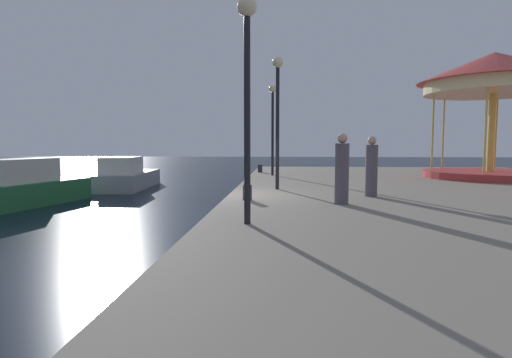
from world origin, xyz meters
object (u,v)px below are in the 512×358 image
at_px(lamp_post_mid_promenade, 278,99).
at_px(bollard_south, 247,193).
at_px(motorboat_green, 20,189).
at_px(person_far_corner, 371,168).
at_px(person_near_carousel, 342,171).
at_px(lamp_post_far_end, 273,113).
at_px(bollard_center, 260,168).
at_px(motorboat_grey, 126,177).
at_px(lamp_post_near_edge, 247,69).
at_px(carousel, 494,85).

bearing_deg(lamp_post_mid_promenade, bollard_south, -105.28).
relative_size(motorboat_green, person_far_corner, 3.55).
relative_size(motorboat_green, person_near_carousel, 3.47).
distance_m(lamp_post_far_end, bollard_center, 3.42).
bearing_deg(motorboat_grey, person_near_carousel, -47.67).
distance_m(lamp_post_near_edge, lamp_post_mid_promenade, 5.96).
xyz_separation_m(motorboat_green, person_far_corner, (11.99, -2.47, 0.95)).
bearing_deg(motorboat_green, lamp_post_mid_promenade, -5.00).
distance_m(lamp_post_near_edge, bollard_center, 14.15).
bearing_deg(bollard_south, person_near_carousel, -12.46).
height_order(carousel, person_far_corner, carousel).
relative_size(motorboat_green, bollard_center, 15.00).
relative_size(lamp_post_mid_promenade, bollard_south, 10.61).
distance_m(lamp_post_mid_promenade, bollard_south, 3.90).
height_order(carousel, bollard_south, carousel).
bearing_deg(bollard_south, motorboat_grey, 125.69).
relative_size(carousel, person_far_corner, 3.66).
bearing_deg(person_near_carousel, bollard_south, 167.54).
distance_m(lamp_post_near_edge, person_far_corner, 5.69).
xyz_separation_m(lamp_post_far_end, bollard_center, (-0.70, 2.01, -2.67)).
bearing_deg(person_near_carousel, lamp_post_mid_promenade, 116.82).
bearing_deg(lamp_post_near_edge, lamp_post_far_end, 89.36).
relative_size(lamp_post_far_end, person_far_corner, 2.47).
height_order(carousel, lamp_post_mid_promenade, carousel).
relative_size(motorboat_green, lamp_post_near_edge, 1.46).
height_order(motorboat_green, person_near_carousel, person_near_carousel).
xyz_separation_m(lamp_post_far_end, person_far_corner, (3.00, -7.59, -2.08)).
xyz_separation_m(motorboat_green, bollard_center, (8.30, 7.14, 0.36)).
relative_size(motorboat_grey, lamp_post_far_end, 1.35).
distance_m(motorboat_grey, bollard_center, 6.87).
bearing_deg(person_far_corner, bollard_south, -162.76).
xyz_separation_m(lamp_post_near_edge, person_far_corner, (3.13, 4.29, -2.03)).
height_order(motorboat_green, lamp_post_near_edge, lamp_post_near_edge).
relative_size(motorboat_grey, bollard_south, 14.07).
xyz_separation_m(person_far_corner, person_near_carousel, (-1.04, -1.59, 0.02)).
height_order(motorboat_green, lamp_post_mid_promenade, lamp_post_mid_promenade).
bearing_deg(carousel, bollard_center, 164.01).
xyz_separation_m(lamp_post_mid_promenade, bollard_center, (-1.02, 7.96, -2.71)).
height_order(carousel, lamp_post_far_end, carousel).
bearing_deg(bollard_south, person_far_corner, 17.24).
bearing_deg(lamp_post_mid_promenade, carousel, 29.13).
bearing_deg(motorboat_green, lamp_post_far_end, 29.69).
distance_m(lamp_post_near_edge, lamp_post_far_end, 11.89).
height_order(motorboat_green, person_far_corner, person_far_corner).
bearing_deg(lamp_post_near_edge, lamp_post_mid_promenade, 85.61).
relative_size(carousel, lamp_post_far_end, 1.48).
xyz_separation_m(bollard_south, person_near_carousel, (2.38, -0.53, 0.61)).
distance_m(motorboat_grey, lamp_post_mid_promenade, 11.05).
distance_m(carousel, bollard_south, 13.08).
xyz_separation_m(lamp_post_near_edge, person_near_carousel, (2.09, 2.70, -2.01)).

